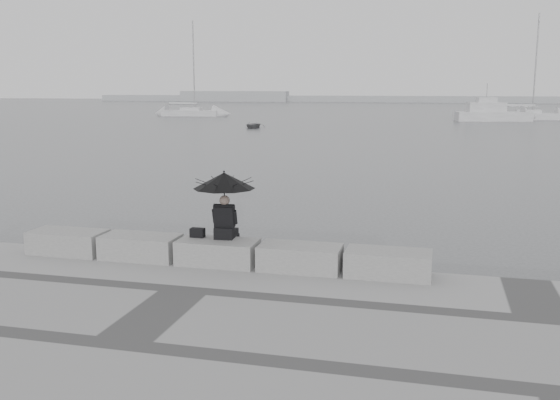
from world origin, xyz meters
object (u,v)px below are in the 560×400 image
(seated_person, at_px, (224,189))
(dinghy, at_px, (253,125))
(motor_cruiser, at_px, (493,113))
(sailboat_left, at_px, (191,112))
(sailboat_right, at_px, (528,115))

(seated_person, bearing_deg, dinghy, 100.29)
(motor_cruiser, bearing_deg, sailboat_left, 164.48)
(seated_person, xyz_separation_m, dinghy, (-13.65, 47.88, -1.77))
(seated_person, relative_size, sailboat_left, 0.11)
(dinghy, bearing_deg, motor_cruiser, 36.87)
(seated_person, xyz_separation_m, sailboat_left, (-29.07, 69.78, -1.50))
(sailboat_left, bearing_deg, seated_person, -69.78)
(sailboat_right, bearing_deg, dinghy, -144.76)
(seated_person, bearing_deg, motor_cruiser, 75.47)
(sailboat_right, xyz_separation_m, dinghy, (-28.62, -23.65, -0.26))
(seated_person, distance_m, motor_cruiser, 67.51)
(sailboat_left, bearing_deg, dinghy, -57.26)
(sailboat_right, distance_m, dinghy, 37.13)
(sailboat_right, height_order, dinghy, sailboat_right)
(motor_cruiser, height_order, dinghy, motor_cruiser)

